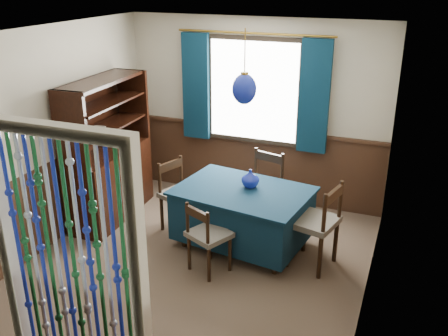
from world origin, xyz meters
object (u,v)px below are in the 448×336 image
at_px(chair_right, 316,223).
at_px(sideboard, 109,171).
at_px(vase_table, 250,179).
at_px(chair_near, 207,236).
at_px(dining_table, 242,213).
at_px(bowl_shelf, 98,129).
at_px(chair_left, 180,194).
at_px(chair_far, 262,187).
at_px(vase_sideboard, 121,139).
at_px(pendant_lamp, 244,89).

distance_m(chair_right, sideboard, 2.75).
bearing_deg(vase_table, chair_near, -105.19).
bearing_deg(dining_table, vase_table, 73.75).
relative_size(vase_table, bowl_shelf, 1.03).
bearing_deg(dining_table, chair_left, -178.60).
relative_size(chair_near, chair_right, 0.83).
bearing_deg(chair_right, chair_far, 62.91).
bearing_deg(chair_far, sideboard, 29.57).
height_order(chair_near, vase_table, vase_table).
height_order(chair_far, vase_sideboard, vase_sideboard).
bearing_deg(pendant_lamp, dining_table, -90.00).
bearing_deg(chair_right, sideboard, 99.16).
xyz_separation_m(vase_table, vase_sideboard, (-1.85, 0.22, 0.18)).
distance_m(chair_right, pendant_lamp, 1.63).
bearing_deg(chair_far, chair_left, 44.07).
distance_m(chair_near, sideboard, 1.87).
height_order(chair_near, bowl_shelf, bowl_shelf).
relative_size(chair_near, vase_sideboard, 4.87).
bearing_deg(pendant_lamp, chair_far, 86.70).
xyz_separation_m(chair_left, chair_right, (1.74, -0.21, 0.04)).
relative_size(pendant_lamp, bowl_shelf, 4.15).
xyz_separation_m(dining_table, sideboard, (-1.86, 0.09, 0.21)).
bearing_deg(chair_left, chair_near, 62.51).
distance_m(chair_left, bowl_shelf, 1.25).
distance_m(chair_near, vase_table, 0.88).
xyz_separation_m(chair_far, vase_sideboard, (-1.84, -0.28, 0.50)).
distance_m(sideboard, vase_sideboard, 0.44).
xyz_separation_m(chair_near, vase_table, (0.21, 0.77, 0.38)).
distance_m(chair_far, pendant_lamp, 1.51).
bearing_deg(chair_left, vase_table, 110.62).
xyz_separation_m(dining_table, vase_table, (0.05, 0.11, 0.39)).
distance_m(sideboard, bowl_shelf, 0.68).
xyz_separation_m(chair_left, bowl_shelf, (-0.94, -0.23, 0.80)).
height_order(chair_near, sideboard, sideboard).
xyz_separation_m(chair_left, vase_table, (0.91, 0.02, 0.34)).
bearing_deg(dining_table, sideboard, -174.97).
relative_size(chair_far, vase_table, 4.83).
xyz_separation_m(sideboard, vase_sideboard, (0.06, 0.24, 0.37)).
relative_size(chair_left, chair_right, 0.91).
xyz_separation_m(chair_far, bowl_shelf, (-1.84, -0.74, 0.77)).
xyz_separation_m(sideboard, vase_table, (1.91, 0.02, 0.19)).
bearing_deg(chair_near, vase_sideboard, 174.13).
height_order(chair_right, pendant_lamp, pendant_lamp).
height_order(chair_far, sideboard, sideboard).
relative_size(dining_table, chair_near, 1.99).
distance_m(chair_far, chair_left, 1.03).
distance_m(pendant_lamp, bowl_shelf, 1.91).
bearing_deg(chair_right, chair_left, 96.53).
xyz_separation_m(pendant_lamp, vase_sideboard, (-1.80, 0.33, -0.88)).
bearing_deg(chair_right, vase_sideboard, 94.09).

